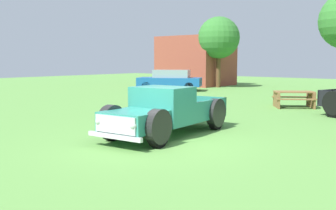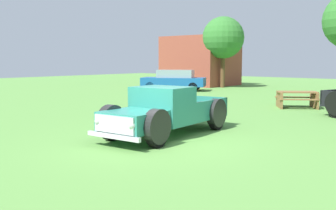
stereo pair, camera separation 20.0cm
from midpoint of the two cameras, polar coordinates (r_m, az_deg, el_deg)
ground_plane at (r=10.95m, az=-0.94°, el=-5.29°), size 80.00×80.00×0.00m
pickup_truck_foreground at (r=11.54m, az=-1.47°, el=-1.15°), size 2.24×4.94×1.47m
sedan_distant_a at (r=28.79m, az=0.12°, el=3.71°), size 4.93×3.84×1.53m
picnic_table at (r=19.47m, az=17.56°, el=1.10°), size 2.32×2.24×0.78m
oak_tree_center at (r=32.51m, az=7.22°, el=9.66°), size 3.40×3.40×5.75m
brick_pavilion at (r=35.29m, az=3.93°, el=6.40°), size 5.54×5.04×4.29m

